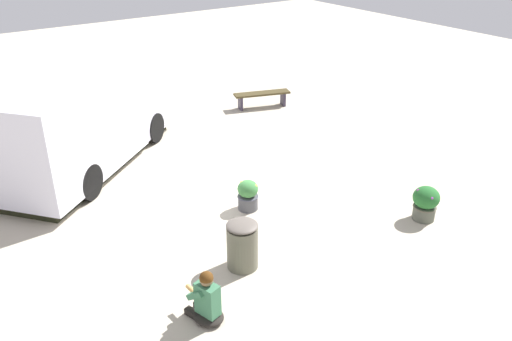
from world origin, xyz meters
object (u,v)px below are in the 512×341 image
at_px(food_truck, 81,124).
at_px(plaza_bench, 262,96).
at_px(planter_flowering_near, 248,195).
at_px(planter_flowering_far, 426,202).
at_px(trash_bin, 242,244).
at_px(person_customer, 206,301).

bearing_deg(food_truck, plaza_bench, 10.09).
distance_m(planter_flowering_near, plaza_bench, 6.39).
distance_m(planter_flowering_far, trash_bin, 4.02).
height_order(planter_flowering_far, trash_bin, trash_bin).
bearing_deg(person_customer, planter_flowering_far, 0.07).
bearing_deg(planter_flowering_far, trash_bin, 168.48).
distance_m(planter_flowering_far, plaza_bench, 7.53).
bearing_deg(plaza_bench, planter_flowering_far, -99.45).
bearing_deg(planter_flowering_near, person_customer, -134.99).
relative_size(planter_flowering_far, plaza_bench, 0.40).
distance_m(planter_flowering_near, planter_flowering_far, 3.64).
relative_size(person_customer, planter_flowering_near, 1.38).
height_order(person_customer, planter_flowering_near, person_customer).
bearing_deg(food_truck, person_customer, -92.77).
distance_m(person_customer, planter_flowering_near, 3.42).
bearing_deg(person_customer, trash_bin, 33.86).
relative_size(person_customer, plaza_bench, 0.50).
height_order(planter_flowering_near, plaza_bench, planter_flowering_near).
bearing_deg(plaza_bench, trash_bin, -127.98).
bearing_deg(planter_flowering_far, food_truck, 127.28).
height_order(person_customer, planter_flowering_far, person_customer).
bearing_deg(food_truck, trash_bin, -80.81).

